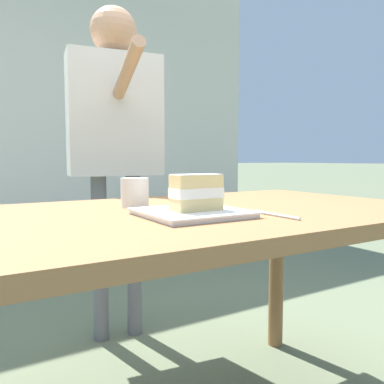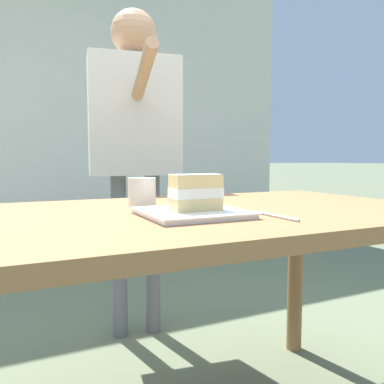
# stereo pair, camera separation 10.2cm
# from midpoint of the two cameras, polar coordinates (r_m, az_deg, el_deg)

# --- Properties ---
(patio_table) EXTENTS (1.63, 0.88, 0.76)m
(patio_table) POSITION_cam_midpoint_polar(r_m,az_deg,el_deg) (1.15, 0.76, -7.47)
(patio_table) COLOR olive
(patio_table) RESTS_ON ground
(dessert_plate) EXTENTS (0.27, 0.27, 0.02)m
(dessert_plate) POSITION_cam_midpoint_polar(r_m,az_deg,el_deg) (1.03, 2.85, -3.10)
(dessert_plate) COLOR white
(dessert_plate) RESTS_ON patio_table
(cake_slice) EXTENTS (0.13, 0.07, 0.10)m
(cake_slice) POSITION_cam_midpoint_polar(r_m,az_deg,el_deg) (1.01, 3.46, -0.07)
(cake_slice) COLOR #E0C17A
(cake_slice) RESTS_ON dessert_plate
(dessert_fork) EXTENTS (0.02, 0.17, 0.01)m
(dessert_fork) POSITION_cam_midpoint_polar(r_m,az_deg,el_deg) (1.04, 14.68, -3.36)
(dessert_fork) COLOR silver
(dessert_fork) RESTS_ON patio_table
(coffee_cup) EXTENTS (0.09, 0.09, 0.09)m
(coffee_cup) POSITION_cam_midpoint_polar(r_m,az_deg,el_deg) (1.24, -5.06, 0.05)
(coffee_cup) COLOR silver
(coffee_cup) RESTS_ON patio_table
(diner_person) EXTENTS (0.47, 0.60, 1.64)m
(diner_person) POSITION_cam_midpoint_polar(r_m,az_deg,el_deg) (1.97, -6.94, 10.23)
(diner_person) COLOR slate
(diner_person) RESTS_ON ground
(patio_building) EXTENTS (3.64, 3.30, 3.49)m
(patio_building) POSITION_cam_midpoint_polar(r_m,az_deg,el_deg) (5.78, -13.61, 13.03)
(patio_building) COLOR silver
(patio_building) RESTS_ON ground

